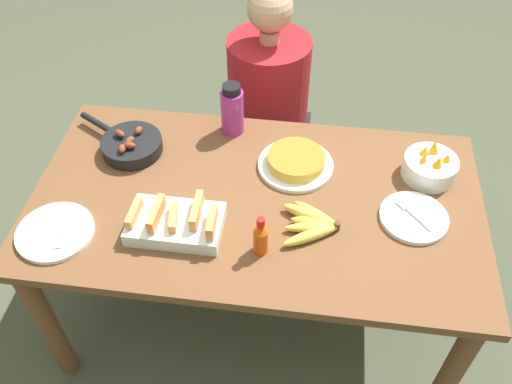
{
  "coord_description": "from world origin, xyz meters",
  "views": [
    {
      "loc": [
        0.16,
        -1.21,
        2.03
      ],
      "look_at": [
        0.0,
        0.0,
        0.73
      ],
      "focal_mm": 38.0,
      "sensor_mm": 36.0,
      "label": 1
    }
  ],
  "objects_px": {
    "banana_bunch": "(313,223)",
    "water_bottle": "(232,110)",
    "empty_plate_near_front": "(414,217)",
    "frittata_plate_center": "(296,162)",
    "person_figure": "(268,123)",
    "skillet": "(131,144)",
    "melon_tray": "(176,222)",
    "hot_sauce_bottle": "(261,237)",
    "fruit_bowl_mango": "(430,166)",
    "empty_plate_far_left": "(55,232)"
  },
  "relations": [
    {
      "from": "banana_bunch",
      "to": "water_bottle",
      "type": "relative_size",
      "value": 1.06
    },
    {
      "from": "empty_plate_near_front",
      "to": "water_bottle",
      "type": "xyz_separation_m",
      "value": [
        -0.65,
        0.36,
        0.09
      ]
    },
    {
      "from": "frittata_plate_center",
      "to": "person_figure",
      "type": "height_order",
      "value": "person_figure"
    },
    {
      "from": "banana_bunch",
      "to": "water_bottle",
      "type": "height_order",
      "value": "water_bottle"
    },
    {
      "from": "banana_bunch",
      "to": "skillet",
      "type": "xyz_separation_m",
      "value": [
        -0.67,
        0.27,
        0.01
      ]
    },
    {
      "from": "banana_bunch",
      "to": "empty_plate_near_front",
      "type": "xyz_separation_m",
      "value": [
        0.32,
        0.07,
        -0.01
      ]
    },
    {
      "from": "melon_tray",
      "to": "hot_sauce_bottle",
      "type": "bearing_deg",
      "value": -9.79
    },
    {
      "from": "frittata_plate_center",
      "to": "skillet",
      "type": "bearing_deg",
      "value": 179.27
    },
    {
      "from": "person_figure",
      "to": "skillet",
      "type": "bearing_deg",
      "value": -129.61
    },
    {
      "from": "skillet",
      "to": "water_bottle",
      "type": "relative_size",
      "value": 1.71
    },
    {
      "from": "fruit_bowl_mango",
      "to": "water_bottle",
      "type": "bearing_deg",
      "value": 168.14
    },
    {
      "from": "empty_plate_far_left",
      "to": "hot_sauce_bottle",
      "type": "bearing_deg",
      "value": 1.9
    },
    {
      "from": "hot_sauce_bottle",
      "to": "water_bottle",
      "type": "bearing_deg",
      "value": 107.65
    },
    {
      "from": "empty_plate_far_left",
      "to": "water_bottle",
      "type": "xyz_separation_m",
      "value": [
        0.47,
        0.57,
        0.09
      ]
    },
    {
      "from": "empty_plate_near_front",
      "to": "person_figure",
      "type": "xyz_separation_m",
      "value": [
        -0.55,
        0.73,
        -0.27
      ]
    },
    {
      "from": "person_figure",
      "to": "water_bottle",
      "type": "bearing_deg",
      "value": -104.15
    },
    {
      "from": "banana_bunch",
      "to": "water_bottle",
      "type": "bearing_deg",
      "value": 126.95
    },
    {
      "from": "melon_tray",
      "to": "water_bottle",
      "type": "bearing_deg",
      "value": 79.11
    },
    {
      "from": "water_bottle",
      "to": "fruit_bowl_mango",
      "type": "bearing_deg",
      "value": -11.86
    },
    {
      "from": "empty_plate_near_front",
      "to": "hot_sauce_bottle",
      "type": "height_order",
      "value": "hot_sauce_bottle"
    },
    {
      "from": "melon_tray",
      "to": "skillet",
      "type": "bearing_deg",
      "value": 126.18
    },
    {
      "from": "banana_bunch",
      "to": "hot_sauce_bottle",
      "type": "height_order",
      "value": "hot_sauce_bottle"
    },
    {
      "from": "hot_sauce_bottle",
      "to": "melon_tray",
      "type": "bearing_deg",
      "value": 170.21
    },
    {
      "from": "melon_tray",
      "to": "hot_sauce_bottle",
      "type": "xyz_separation_m",
      "value": [
        0.27,
        -0.05,
        0.03
      ]
    },
    {
      "from": "fruit_bowl_mango",
      "to": "hot_sauce_bottle",
      "type": "xyz_separation_m",
      "value": [
        -0.53,
        -0.4,
        0.02
      ]
    },
    {
      "from": "fruit_bowl_mango",
      "to": "person_figure",
      "type": "bearing_deg",
      "value": 139.94
    },
    {
      "from": "banana_bunch",
      "to": "fruit_bowl_mango",
      "type": "bearing_deg",
      "value": 37.01
    },
    {
      "from": "skillet",
      "to": "empty_plate_far_left",
      "type": "bearing_deg",
      "value": 103.29
    },
    {
      "from": "skillet",
      "to": "person_figure",
      "type": "bearing_deg",
      "value": -99.35
    },
    {
      "from": "hot_sauce_bottle",
      "to": "fruit_bowl_mango",
      "type": "bearing_deg",
      "value": 36.96
    },
    {
      "from": "melon_tray",
      "to": "fruit_bowl_mango",
      "type": "bearing_deg",
      "value": 23.76
    },
    {
      "from": "frittata_plate_center",
      "to": "hot_sauce_bottle",
      "type": "xyz_separation_m",
      "value": [
        -0.08,
        -0.38,
        0.04
      ]
    },
    {
      "from": "fruit_bowl_mango",
      "to": "empty_plate_far_left",
      "type": "bearing_deg",
      "value": -160.28
    },
    {
      "from": "empty_plate_far_left",
      "to": "hot_sauce_bottle",
      "type": "relative_size",
      "value": 1.65
    },
    {
      "from": "empty_plate_near_front",
      "to": "person_figure",
      "type": "bearing_deg",
      "value": 127.2
    },
    {
      "from": "water_bottle",
      "to": "melon_tray",
      "type": "bearing_deg",
      "value": -100.89
    },
    {
      "from": "banana_bunch",
      "to": "empty_plate_far_left",
      "type": "bearing_deg",
      "value": -170.36
    },
    {
      "from": "banana_bunch",
      "to": "melon_tray",
      "type": "distance_m",
      "value": 0.43
    },
    {
      "from": "banana_bunch",
      "to": "fruit_bowl_mango",
      "type": "distance_m",
      "value": 0.48
    },
    {
      "from": "empty_plate_near_front",
      "to": "fruit_bowl_mango",
      "type": "relative_size",
      "value": 1.2
    },
    {
      "from": "melon_tray",
      "to": "skillet",
      "type": "relative_size",
      "value": 0.85
    },
    {
      "from": "frittata_plate_center",
      "to": "empty_plate_near_front",
      "type": "distance_m",
      "value": 0.44
    },
    {
      "from": "melon_tray",
      "to": "fruit_bowl_mango",
      "type": "distance_m",
      "value": 0.88
    },
    {
      "from": "banana_bunch",
      "to": "fruit_bowl_mango",
      "type": "height_order",
      "value": "fruit_bowl_mango"
    },
    {
      "from": "melon_tray",
      "to": "empty_plate_far_left",
      "type": "height_order",
      "value": "melon_tray"
    },
    {
      "from": "empty_plate_near_front",
      "to": "empty_plate_far_left",
      "type": "relative_size",
      "value": 0.9
    },
    {
      "from": "empty_plate_far_left",
      "to": "water_bottle",
      "type": "distance_m",
      "value": 0.75
    },
    {
      "from": "empty_plate_far_left",
      "to": "water_bottle",
      "type": "height_order",
      "value": "water_bottle"
    },
    {
      "from": "empty_plate_far_left",
      "to": "person_figure",
      "type": "bearing_deg",
      "value": 59.03
    },
    {
      "from": "skillet",
      "to": "water_bottle",
      "type": "height_order",
      "value": "water_bottle"
    }
  ]
}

